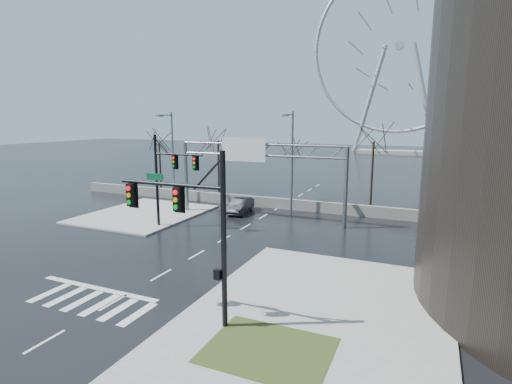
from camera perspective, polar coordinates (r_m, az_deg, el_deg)
The scene contains 18 objects.
ground at distance 25.27m, azimuth -13.39°, elevation -11.46°, with size 260.00×260.00×0.00m, color black.
sidewalk_right_ext at distance 22.96m, azimuth 10.91°, elevation -13.45°, with size 12.00×10.00×0.15m, color gray.
sidewalk_far at distance 40.80m, azimuth -15.64°, elevation -3.04°, with size 10.00×12.00×0.15m, color gray.
grass_strip at distance 17.22m, azimuth 1.78°, elevation -21.62°, with size 5.00×4.00×0.02m, color #34401A.
barrier_wall at distance 42.09m, azimuth 3.14°, elevation -1.60°, with size 52.00×0.50×1.10m, color slate.
signal_mast_near at distance 17.79m, azimuth -8.59°, elevation -4.09°, with size 5.52×0.41×8.00m.
signal_mast_far at distance 34.48m, azimuth -12.59°, elevation 2.72°, with size 4.72×0.41×8.00m.
sign_gantry at distance 36.87m, azimuth -0.11°, elevation 4.00°, with size 16.36×0.40×7.60m.
streetlight_left at distance 45.36m, azimuth -12.06°, elevation 5.87°, with size 0.50×2.55×10.00m.
streetlight_mid at distance 38.92m, azimuth 5.02°, elevation 5.34°, with size 0.50×2.55×10.00m.
streetlight_right at distance 36.89m, azimuth 23.02°, elevation 4.28°, with size 0.50×2.55×10.00m.
tree_far_left at distance 53.63m, azimuth -13.64°, elevation 6.14°, with size 3.50×3.50×7.00m.
tree_left at distance 48.25m, azimuth -5.43°, elevation 6.42°, with size 3.75×3.75×7.50m.
tree_center at distance 45.60m, azimuth 5.19°, elevation 5.18°, with size 3.25×3.25×6.50m.
tree_right at distance 42.52m, azimuth 16.41°, elevation 5.84°, with size 3.90×3.90×7.80m.
tree_far_right at distance 42.82m, azimuth 27.13°, elevation 4.07°, with size 3.40×3.40×6.80m.
ferris_wheel at distance 115.19m, azimuth 19.77°, elevation 18.22°, with size 45.00×6.00×50.91m.
car at distance 40.06m, azimuth -2.26°, elevation -1.92°, with size 1.58×4.54×1.50m, color black.
Camera 1 is at (14.41, -18.57, 9.29)m, focal length 28.00 mm.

